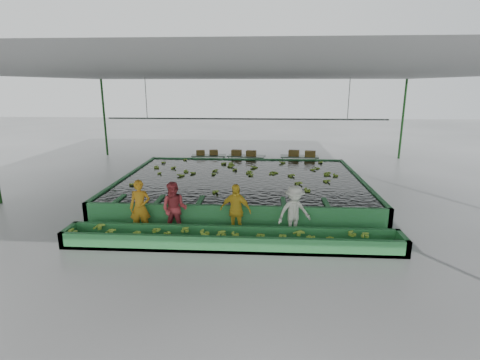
# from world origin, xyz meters

# --- Properties ---
(ground) EXTENTS (80.00, 80.00, 0.00)m
(ground) POSITION_xyz_m (0.00, 0.00, 0.00)
(ground) COLOR gray
(ground) RESTS_ON ground
(shed_roof) EXTENTS (20.00, 22.00, 0.04)m
(shed_roof) POSITION_xyz_m (0.00, 0.00, 5.00)
(shed_roof) COLOR slate
(shed_roof) RESTS_ON shed_posts
(shed_posts) EXTENTS (20.00, 22.00, 5.00)m
(shed_posts) POSITION_xyz_m (0.00, 0.00, 2.50)
(shed_posts) COLOR #133813
(shed_posts) RESTS_ON ground
(flotation_tank) EXTENTS (10.00, 8.00, 0.90)m
(flotation_tank) POSITION_xyz_m (0.00, 1.50, 0.45)
(flotation_tank) COLOR #2B7B3D
(flotation_tank) RESTS_ON ground
(tank_water) EXTENTS (9.70, 7.70, 0.00)m
(tank_water) POSITION_xyz_m (0.00, 1.50, 0.85)
(tank_water) COLOR black
(tank_water) RESTS_ON flotation_tank
(sorting_trough) EXTENTS (10.00, 1.00, 0.50)m
(sorting_trough) POSITION_xyz_m (0.00, -3.60, 0.25)
(sorting_trough) COLOR #2B7B3D
(sorting_trough) RESTS_ON ground
(cableway_rail) EXTENTS (0.08, 0.08, 14.00)m
(cableway_rail) POSITION_xyz_m (0.00, 5.00, 3.00)
(cableway_rail) COLOR #59605B
(cableway_rail) RESTS_ON shed_roof
(rail_hanger_left) EXTENTS (0.04, 0.04, 2.00)m
(rail_hanger_left) POSITION_xyz_m (-5.00, 5.00, 4.00)
(rail_hanger_left) COLOR #59605B
(rail_hanger_left) RESTS_ON shed_roof
(rail_hanger_right) EXTENTS (0.04, 0.04, 2.00)m
(rail_hanger_right) POSITION_xyz_m (5.00, 5.00, 4.00)
(rail_hanger_right) COLOR #59605B
(rail_hanger_right) RESTS_ON shed_roof
(worker_a) EXTENTS (0.70, 0.51, 1.78)m
(worker_a) POSITION_xyz_m (-2.96, -2.80, 0.89)
(worker_a) COLOR #BC7E19
(worker_a) RESTS_ON ground
(worker_b) EXTENTS (0.90, 0.73, 1.74)m
(worker_b) POSITION_xyz_m (-1.86, -2.80, 0.87)
(worker_b) COLOR #AE363C
(worker_b) RESTS_ON ground
(worker_c) EXTENTS (1.08, 0.66, 1.72)m
(worker_c) POSITION_xyz_m (0.07, -2.80, 0.86)
(worker_c) COLOR yellow
(worker_c) RESTS_ON ground
(worker_d) EXTENTS (1.26, 1.01, 1.70)m
(worker_d) POSITION_xyz_m (1.89, -2.80, 0.85)
(worker_d) COLOR beige
(worker_d) RESTS_ON ground
(packing_table_left) EXTENTS (1.93, 0.87, 0.86)m
(packing_table_left) POSITION_xyz_m (-2.12, 6.52, 0.43)
(packing_table_left) COLOR #59605B
(packing_table_left) RESTS_ON ground
(packing_table_mid) EXTENTS (2.11, 1.14, 0.91)m
(packing_table_mid) POSITION_xyz_m (-0.02, 6.25, 0.46)
(packing_table_mid) COLOR #59605B
(packing_table_mid) RESTS_ON ground
(packing_table_right) EXTENTS (2.05, 0.88, 0.92)m
(packing_table_right) POSITION_xyz_m (2.86, 6.26, 0.46)
(packing_table_right) COLOR #59605B
(packing_table_right) RESTS_ON ground
(box_stack_left) EXTENTS (1.24, 0.57, 0.26)m
(box_stack_left) POSITION_xyz_m (-2.23, 6.62, 0.86)
(box_stack_left) COLOR brown
(box_stack_left) RESTS_ON packing_table_left
(box_stack_mid) EXTENTS (1.37, 0.60, 0.29)m
(box_stack_mid) POSITION_xyz_m (-0.15, 6.22, 0.91)
(box_stack_mid) COLOR brown
(box_stack_mid) RESTS_ON packing_table_mid
(box_stack_right) EXTENTS (1.47, 0.67, 0.31)m
(box_stack_right) POSITION_xyz_m (2.98, 6.16, 0.92)
(box_stack_right) COLOR brown
(box_stack_right) RESTS_ON packing_table_right
(floating_bananas) EXTENTS (9.25, 6.31, 0.13)m
(floating_bananas) POSITION_xyz_m (0.00, 2.30, 0.85)
(floating_bananas) COLOR #83B12F
(floating_bananas) RESTS_ON tank_water
(trough_bananas) EXTENTS (9.25, 0.62, 0.12)m
(trough_bananas) POSITION_xyz_m (0.00, -3.60, 0.40)
(trough_bananas) COLOR #83B12F
(trough_bananas) RESTS_ON sorting_trough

